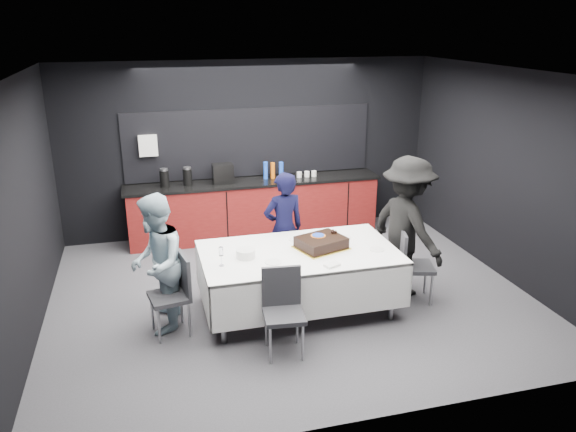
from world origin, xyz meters
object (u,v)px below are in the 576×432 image
(party_table, at_px, (299,262))
(person_center, at_px, (284,229))
(plate_stack, at_px, (246,253))
(person_right, at_px, (407,227))
(person_left, at_px, (157,264))
(chair_near, at_px, (283,305))
(chair_left, at_px, (176,289))
(cake_assembly, at_px, (321,243))
(champagne_flute, at_px, (221,253))
(chair_right, at_px, (410,261))

(party_table, distance_m, person_center, 0.81)
(plate_stack, distance_m, person_right, 2.10)
(party_table, bearing_deg, person_right, 4.75)
(person_left, bearing_deg, person_right, 100.58)
(party_table, height_order, chair_near, chair_near)
(person_right, bearing_deg, chair_left, 79.34)
(cake_assembly, distance_m, chair_left, 1.78)
(chair_left, relative_size, person_left, 0.58)
(chair_near, height_order, person_center, person_center)
(party_table, xyz_separation_m, champagne_flute, (-0.95, -0.19, 0.30))
(plate_stack, xyz_separation_m, person_center, (0.66, 0.82, -0.06))
(chair_near, bearing_deg, chair_left, 148.02)
(plate_stack, height_order, chair_near, chair_near)
(plate_stack, relative_size, person_right, 0.12)
(cake_assembly, distance_m, person_center, 0.83)
(chair_left, xyz_separation_m, person_left, (-0.18, 0.14, 0.26))
(plate_stack, bearing_deg, chair_left, -172.64)
(plate_stack, bearing_deg, champagne_flute, -152.43)
(cake_assembly, bearing_deg, chair_near, -130.19)
(plate_stack, height_order, person_left, person_left)
(chair_right, relative_size, chair_near, 1.00)
(party_table, relative_size, cake_assembly, 3.40)
(person_left, bearing_deg, chair_near, 65.62)
(plate_stack, distance_m, champagne_flute, 0.36)
(chair_left, distance_m, person_center, 1.77)
(chair_left, xyz_separation_m, person_center, (1.49, 0.93, 0.23))
(person_right, bearing_deg, chair_near, 100.71)
(plate_stack, bearing_deg, party_table, 2.29)
(party_table, bearing_deg, plate_stack, -177.71)
(person_center, distance_m, person_left, 1.85)
(champagne_flute, xyz_separation_m, chair_left, (-0.52, 0.05, -0.40))
(person_center, bearing_deg, chair_left, 23.11)
(person_center, relative_size, person_right, 0.85)
(plate_stack, xyz_separation_m, chair_near, (0.24, -0.77, -0.30))
(chair_left, bearing_deg, person_center, 31.99)
(champagne_flute, bearing_deg, person_left, 164.29)
(plate_stack, bearing_deg, chair_right, -1.99)
(person_right, bearing_deg, cake_assembly, 79.60)
(party_table, relative_size, person_left, 1.45)
(chair_near, distance_m, person_left, 1.51)
(party_table, distance_m, cake_assembly, 0.35)
(cake_assembly, bearing_deg, person_center, 108.53)
(person_right, bearing_deg, champagne_flute, 81.65)
(chair_right, distance_m, person_left, 3.08)
(plate_stack, xyz_separation_m, person_right, (2.10, 0.15, 0.07))
(chair_right, bearing_deg, chair_left, -179.31)
(party_table, xyz_separation_m, person_right, (1.45, 0.12, 0.26))
(person_center, bearing_deg, party_table, 79.67)
(chair_left, height_order, person_right, person_right)
(person_left, bearing_deg, plate_stack, 96.44)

